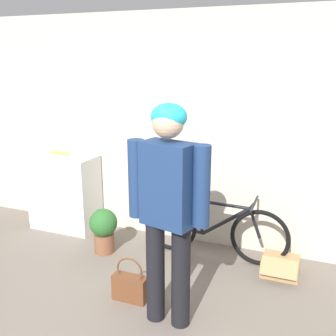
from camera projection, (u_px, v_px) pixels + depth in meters
wall_back at (190, 132)px, 4.41m from camera, size 8.00×0.07×2.60m
side_shelf at (65, 192)px, 4.95m from camera, size 0.83×0.44×0.94m
person at (168, 199)px, 2.98m from camera, size 0.65×0.30×1.79m
bicycle at (213, 229)px, 4.21m from camera, size 1.60×0.46×0.69m
banana at (60, 153)px, 4.90m from camera, size 0.32×0.09×0.04m
handbag at (130, 286)px, 3.50m from camera, size 0.32×0.12×0.42m
cardboard_box at (280, 266)px, 3.95m from camera, size 0.36×0.40×0.23m
potted_plant at (104, 228)px, 4.34m from camera, size 0.31×0.31×0.51m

